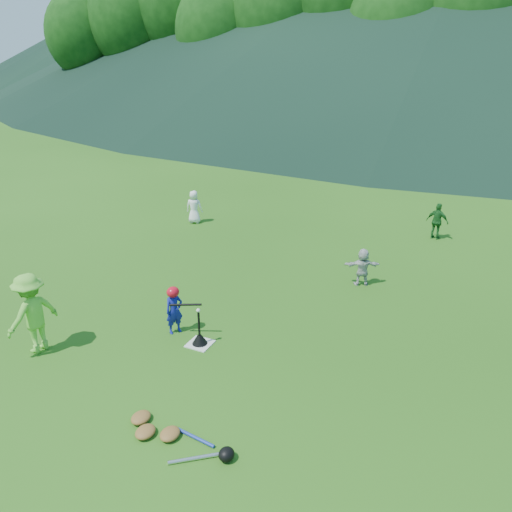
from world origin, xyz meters
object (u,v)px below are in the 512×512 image
Objects in this scene: adult_coach at (32,313)px; equipment_pile at (169,434)px; home_plate at (200,344)px; batting_tee at (200,338)px; fielder_a at (194,207)px; fielder_d at (363,267)px; fielder_c at (437,221)px; batter_child at (174,311)px.

adult_coach is 0.86× the size of equipment_pile.
batting_tee is (0.00, 0.00, 0.12)m from home_plate.
adult_coach is 1.46× the size of fielder_a.
fielder_d is 1.36× the size of batting_tee.
home_plate is 0.25× the size of equipment_pile.
fielder_d is at bearing 61.63° from batting_tee.
fielder_c reaches higher than home_plate.
equipment_pile is at bearing 52.87° from fielder_d.
home_plate is 0.49× the size of fielder_d.
batting_tee is (3.97, -6.16, -0.40)m from fielder_a.
adult_coach is at bearing -150.92° from batting_tee.
batter_child is at bearing 103.36° from fielder_a.
fielder_d is at bearing 146.67° from adult_coach.
fielder_a is at bearing -46.30° from fielder_d.
adult_coach is at bearing -150.92° from home_plate.
fielder_c is 1.60× the size of batting_tee.
fielder_c is (3.31, 7.99, 0.53)m from home_plate.
adult_coach is 1.69× the size of fielder_d.
fielder_c reaches higher than fielder_d.
fielder_a is 1.16× the size of fielder_d.
fielder_d reaches higher than equipment_pile.
fielder_d is (6.09, -2.23, -0.07)m from fielder_a.
batter_child is 6.83m from fielder_a.
fielder_a reaches higher than home_plate.
adult_coach reaches higher than batter_child.
batting_tee is at bearing -73.73° from batter_child.
batter_child is at bearing 27.07° from fielder_d.
fielder_a reaches higher than batter_child.
fielder_a is (-3.29, 5.98, 0.05)m from batter_child.
fielder_a is 0.59× the size of equipment_pile.
adult_coach reaches higher than equipment_pile.
equipment_pile is at bearing -68.59° from home_plate.
equipment_pile is (-2.40, -10.32, -0.48)m from fielder_c.
fielder_c is 1.18× the size of fielder_d.
fielder_a is 7.51m from fielder_c.
home_plate is at bearing 0.00° from batting_tee.
batting_tee is at bearing 79.43° from fielder_c.
fielder_d is at bearing 144.46° from fielder_a.
fielder_a is 6.48m from fielder_d.
adult_coach is at bearing 166.32° from equipment_pile.
fielder_d is (2.12, 3.93, 0.45)m from home_plate.
batting_tee is 0.38× the size of equipment_pile.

